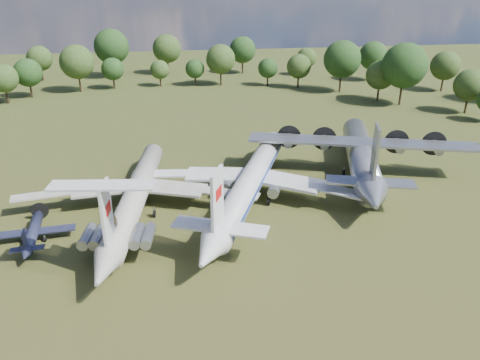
{
  "coord_description": "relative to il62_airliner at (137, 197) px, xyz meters",
  "views": [
    {
      "loc": [
        1.63,
        -59.87,
        30.85
      ],
      "look_at": [
        10.32,
        -2.26,
        5.0
      ],
      "focal_mm": 35.0,
      "sensor_mm": 36.0,
      "label": 1
    }
  ],
  "objects": [
    {
      "name": "ground",
      "position": [
        3.9,
        -0.28,
        -2.19
      ],
      "size": [
        300.0,
        300.0,
        0.0
      ],
      "primitive_type": "plane",
      "color": "#214115",
      "rests_on": "ground"
    },
    {
      "name": "person_on_il62",
      "position": [
        -1.56,
        -12.16,
        3.0
      ],
      "size": [
        0.66,
        0.51,
        1.63
      ],
      "primitive_type": "imported",
      "rotation": [
        0.0,
        0.0,
        2.92
      ],
      "color": "#916949",
      "rests_on": "il62_airliner"
    },
    {
      "name": "il62_airliner",
      "position": [
        0.0,
        0.0,
        0.0
      ],
      "size": [
        39.73,
        48.64,
        4.38
      ],
      "primitive_type": null,
      "rotation": [
        0.0,
        0.0,
        -0.13
      ],
      "color": "silver",
      "rests_on": "ground"
    },
    {
      "name": "an12_transport",
      "position": [
        35.96,
        7.95,
        0.55
      ],
      "size": [
        47.74,
        50.67,
        5.48
      ],
      "primitive_type": null,
      "rotation": [
        0.0,
        0.0,
        -0.29
      ],
      "color": "#9EA0A5",
      "rests_on": "ground"
    },
    {
      "name": "small_prop_west",
      "position": [
        -12.44,
        -6.41,
        -1.19
      ],
      "size": [
        11.19,
        14.47,
        2.0
      ],
      "primitive_type": null,
      "rotation": [
        0.0,
        0.0,
        0.09
      ],
      "color": "#151C30",
      "rests_on": "ground"
    },
    {
      "name": "tu104_jet",
      "position": [
        16.43,
        1.31,
        0.26
      ],
      "size": [
        52.7,
        59.26,
        4.89
      ],
      "primitive_type": null,
      "rotation": [
        0.0,
        0.0,
        -0.4
      ],
      "color": "silver",
      "rests_on": "ground"
    }
  ]
}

